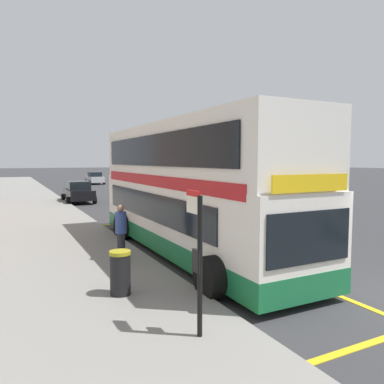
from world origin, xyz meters
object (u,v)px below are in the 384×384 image
parked_car_black_ahead (78,192)px  parked_car_silver_across (95,178)px  double_decker_bus (187,193)px  litter_bin (120,273)px  bus_stop_sign (198,250)px  parked_car_teal_behind (178,188)px  pedestrian_waiting_near_sign (121,230)px

parked_car_black_ahead → parked_car_silver_across: (5.77, 21.34, 0.00)m
double_decker_bus → litter_bin: double_decker_bus is taller
double_decker_bus → bus_stop_sign: (-2.62, -5.76, -0.42)m
bus_stop_sign → parked_car_black_ahead: bus_stop_sign is taller
parked_car_silver_across → parked_car_black_ahead: bearing=-105.6°
double_decker_bus → parked_car_silver_across: double_decker_bus is taller
parked_car_teal_behind → litter_bin: bearing=-118.2°
double_decker_bus → pedestrian_waiting_near_sign: (-2.46, -0.42, -1.00)m
bus_stop_sign → parked_car_teal_behind: (10.15, 22.95, -0.84)m
double_decker_bus → bus_stop_sign: bearing=-114.5°
double_decker_bus → pedestrian_waiting_near_sign: 2.69m
parked_car_teal_behind → litter_bin: size_ratio=4.19×
parked_car_black_ahead → double_decker_bus: bearing=-84.9°
bus_stop_sign → litter_bin: size_ratio=2.51×
bus_stop_sign → parked_car_silver_across: bus_stop_sign is taller
pedestrian_waiting_near_sign → parked_car_black_ahead: bearing=84.4°
parked_car_silver_across → bus_stop_sign: bearing=-100.3°
double_decker_bus → bus_stop_sign: double_decker_bus is taller
bus_stop_sign → parked_car_silver_across: (7.68, 44.31, -0.84)m
parked_car_black_ahead → pedestrian_waiting_near_sign: size_ratio=2.47×
bus_stop_sign → pedestrian_waiting_near_sign: bearing=88.2°
bus_stop_sign → pedestrian_waiting_near_sign: 5.37m
double_decker_bus → parked_car_teal_behind: (7.52, 17.19, -1.27)m
bus_stop_sign → parked_car_black_ahead: 23.06m
bus_stop_sign → pedestrian_waiting_near_sign: (0.16, 5.33, -0.58)m
parked_car_black_ahead → parked_car_silver_across: size_ratio=1.00×
double_decker_bus → parked_car_teal_behind: size_ratio=2.73×
parked_car_black_ahead → parked_car_silver_across: bearing=77.6°
parked_car_teal_behind → pedestrian_waiting_near_sign: 20.25m
parked_car_silver_across → parked_car_teal_behind: bearing=-83.9°
double_decker_bus → parked_car_teal_behind: bearing=66.4°
bus_stop_sign → parked_car_teal_behind: bus_stop_sign is taller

